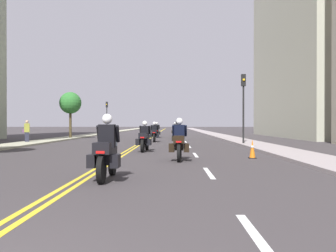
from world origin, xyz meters
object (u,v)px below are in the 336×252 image
(motorcycle_4, at_px, (154,134))
(motorcycle_7, at_px, (175,130))
(motorcycle_5, at_px, (177,132))
(traffic_light_far, at_px, (107,112))
(traffic_cone_1, at_px, (252,149))
(street_tree_0, at_px, (70,103))
(motorcycle_0, at_px, (107,153))
(traffic_light_near, at_px, (243,96))
(motorcycle_1, at_px, (179,143))
(motorcycle_3, at_px, (178,136))
(pedestrian_0, at_px, (27,131))
(motorcycle_6, at_px, (157,131))
(motorcycle_2, at_px, (145,139))

(motorcycle_4, bearing_deg, motorcycle_7, 82.60)
(motorcycle_4, height_order, motorcycle_5, motorcycle_5)
(motorcycle_7, distance_m, traffic_light_far, 13.55)
(traffic_cone_1, height_order, street_tree_0, street_tree_0)
(motorcycle_5, bearing_deg, traffic_light_far, 118.34)
(motorcycle_0, relative_size, traffic_light_near, 0.44)
(traffic_light_near, relative_size, street_tree_0, 1.07)
(motorcycle_5, relative_size, traffic_light_near, 0.48)
(motorcycle_1, xyz_separation_m, street_tree_0, (-10.04, 20.33, 2.73))
(motorcycle_3, relative_size, traffic_light_near, 0.47)
(motorcycle_1, height_order, motorcycle_7, motorcycle_1)
(traffic_cone_1, xyz_separation_m, street_tree_0, (-13.06, 19.41, 3.02))
(motorcycle_1, height_order, traffic_light_near, traffic_light_near)
(motorcycle_0, distance_m, motorcycle_5, 24.15)
(motorcycle_1, bearing_deg, traffic_light_near, 69.55)
(motorcycle_3, bearing_deg, traffic_cone_1, -71.69)
(motorcycle_4, distance_m, motorcycle_5, 5.07)
(traffic_cone_1, xyz_separation_m, pedestrian_0, (-13.91, 11.24, 0.49))
(motorcycle_1, distance_m, traffic_light_near, 11.76)
(motorcycle_0, bearing_deg, motorcycle_5, 85.86)
(motorcycle_6, bearing_deg, motorcycle_7, 67.96)
(motorcycle_0, bearing_deg, motorcycle_2, 89.46)
(motorcycle_5, distance_m, pedestrian_0, 13.11)
(motorcycle_6, height_order, traffic_cone_1, motorcycle_6)
(traffic_light_near, bearing_deg, traffic_cone_1, -99.03)
(motorcycle_3, distance_m, traffic_cone_1, 8.62)
(traffic_light_far, bearing_deg, motorcycle_6, -61.33)
(motorcycle_7, xyz_separation_m, pedestrian_0, (-10.92, -16.43, 0.21))
(traffic_light_near, bearing_deg, motorcycle_2, -136.45)
(motorcycle_4, distance_m, motorcycle_6, 8.85)
(motorcycle_0, relative_size, motorcycle_7, 0.96)
(motorcycle_7, relative_size, pedestrian_0, 1.31)
(pedestrian_0, distance_m, street_tree_0, 8.60)
(motorcycle_1, bearing_deg, motorcycle_7, 92.86)
(motorcycle_0, relative_size, motorcycle_3, 0.93)
(motorcycle_6, bearing_deg, motorcycle_4, -90.73)
(motorcycle_5, distance_m, motorcycle_6, 4.61)
(motorcycle_4, bearing_deg, motorcycle_1, -83.64)
(motorcycle_2, relative_size, motorcycle_7, 1.05)
(traffic_light_far, bearing_deg, pedestrian_0, -92.64)
(motorcycle_7, bearing_deg, traffic_light_far, 140.40)
(motorcycle_1, xyz_separation_m, motorcycle_5, (0.16, 19.21, -0.01))
(motorcycle_0, height_order, traffic_cone_1, motorcycle_0)
(motorcycle_0, bearing_deg, motorcycle_6, 90.75)
(motorcycle_5, relative_size, motorcycle_7, 1.04)
(motorcycle_1, relative_size, traffic_light_far, 0.47)
(motorcycle_5, distance_m, traffic_light_far, 21.07)
(motorcycle_2, distance_m, traffic_light_near, 9.03)
(motorcycle_3, height_order, motorcycle_6, motorcycle_3)
(motorcycle_1, bearing_deg, traffic_light_far, 107.40)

